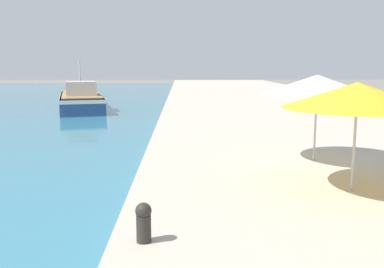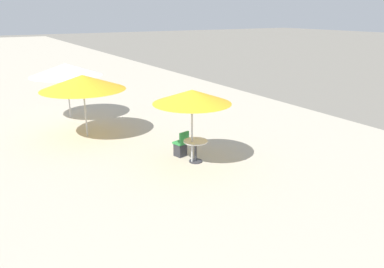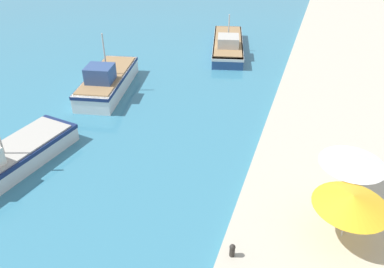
# 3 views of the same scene
# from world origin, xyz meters

# --- Properties ---
(quay_promenade) EXTENTS (16.00, 90.00, 0.57)m
(quay_promenade) POSITION_xyz_m (8.00, 37.00, 0.28)
(quay_promenade) COLOR #BCB29E
(quay_promenade) RESTS_ON ground_plane
(fishing_boat_far) EXTENTS (5.52, 10.94, 3.78)m
(fishing_boat_far) POSITION_xyz_m (-6.42, 36.14, 0.79)
(fishing_boat_far) COLOR navy
(fishing_boat_far) RESTS_ON water_basin
(cafe_umbrella_white) EXTENTS (3.29, 3.29, 2.45)m
(cafe_umbrella_white) POSITION_xyz_m (5.05, 12.92, 2.73)
(cafe_umbrella_white) COLOR #B7B7B7
(cafe_umbrella_white) RESTS_ON quay_promenade
(cafe_umbrella_striped) EXTENTS (3.26, 3.26, 2.54)m
(cafe_umbrella_striped) POSITION_xyz_m (5.14, 16.01, 2.82)
(cafe_umbrella_striped) COLOR #B7B7B7
(cafe_umbrella_striped) RESTS_ON quay_promenade
(mooring_bollard) EXTENTS (0.26, 0.26, 0.65)m
(mooring_bollard) POSITION_xyz_m (0.58, 10.18, 0.92)
(mooring_bollard) COLOR #2D2823
(mooring_bollard) RESTS_ON quay_promenade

